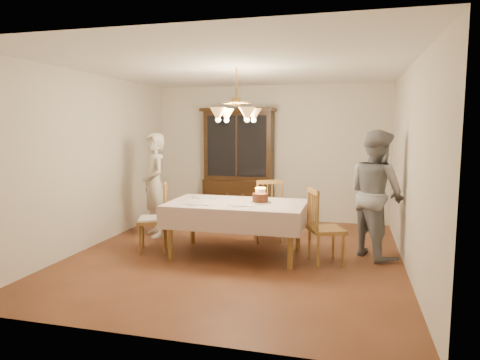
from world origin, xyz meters
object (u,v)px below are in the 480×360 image
(elderly_woman, at_px, (155,185))
(china_hutch, at_px, (239,167))
(dining_table, at_px, (236,208))
(chair_far_side, at_px, (268,214))
(birthday_cake, at_px, (260,198))

(elderly_woman, bearing_deg, china_hutch, 105.20)
(dining_table, bearing_deg, elderly_woman, 155.72)
(chair_far_side, bearing_deg, dining_table, -107.94)
(china_hutch, bearing_deg, elderly_woman, -123.78)
(elderly_woman, height_order, birthday_cake, elderly_woman)
(chair_far_side, bearing_deg, china_hutch, 121.02)
(birthday_cake, bearing_deg, dining_table, -172.51)
(chair_far_side, height_order, elderly_woman, elderly_woman)
(china_hutch, relative_size, elderly_woman, 1.27)
(chair_far_side, xyz_separation_m, birthday_cake, (0.05, -0.82, 0.38))
(chair_far_side, distance_m, elderly_woman, 1.92)
(china_hutch, bearing_deg, dining_table, -76.12)
(birthday_cake, bearing_deg, chair_far_side, 93.64)
(china_hutch, relative_size, chair_far_side, 2.16)
(elderly_woman, relative_size, birthday_cake, 5.69)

